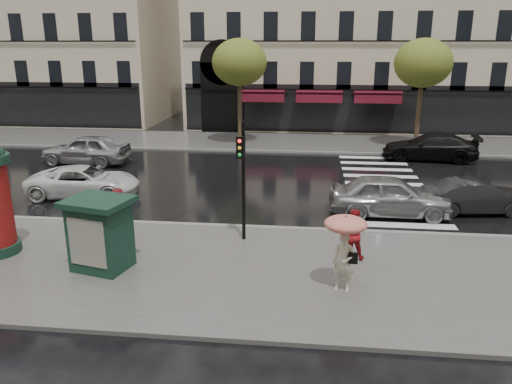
# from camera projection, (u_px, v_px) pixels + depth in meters

# --- Properties ---
(ground) EXTENTS (160.00, 160.00, 0.00)m
(ground) POSITION_uv_depth(u_px,v_px,m) (222.00, 265.00, 14.85)
(ground) COLOR black
(ground) RESTS_ON ground
(near_sidewalk) EXTENTS (90.00, 7.00, 0.12)m
(near_sidewalk) POSITION_uv_depth(u_px,v_px,m) (219.00, 270.00, 14.35)
(near_sidewalk) COLOR #474744
(near_sidewalk) RESTS_ON ground
(far_sidewalk) EXTENTS (90.00, 6.00, 0.12)m
(far_sidewalk) POSITION_uv_depth(u_px,v_px,m) (272.00, 142.00, 32.92)
(far_sidewalk) COLOR #474744
(far_sidewalk) RESTS_ON ground
(near_kerb) EXTENTS (90.00, 0.25, 0.14)m
(near_kerb) POSITION_uv_depth(u_px,v_px,m) (237.00, 227.00, 17.68)
(near_kerb) COLOR slate
(near_kerb) RESTS_ON ground
(far_kerb) EXTENTS (90.00, 0.25, 0.14)m
(far_kerb) POSITION_uv_depth(u_px,v_px,m) (268.00, 151.00, 30.06)
(far_kerb) COLOR slate
(far_kerb) RESTS_ON ground
(zebra_crossing) EXTENTS (3.60, 11.75, 0.01)m
(zebra_crossing) POSITION_uv_depth(u_px,v_px,m) (384.00, 184.00, 23.35)
(zebra_crossing) COLOR silver
(zebra_crossing) RESTS_ON ground
(tree_far_left) EXTENTS (3.40, 3.40, 6.64)m
(tree_far_left) POSITION_uv_depth(u_px,v_px,m) (239.00, 63.00, 30.72)
(tree_far_left) COLOR #38281C
(tree_far_left) RESTS_ON ground
(tree_far_right) EXTENTS (3.40, 3.40, 6.64)m
(tree_far_right) POSITION_uv_depth(u_px,v_px,m) (423.00, 63.00, 29.56)
(tree_far_right) COLOR #38281C
(tree_far_right) RESTS_ON ground
(woman_umbrella) EXTENTS (1.09, 1.09, 2.10)m
(woman_umbrella) POSITION_uv_depth(u_px,v_px,m) (345.00, 241.00, 12.68)
(woman_umbrella) COLOR beige
(woman_umbrella) RESTS_ON near_sidewalk
(woman_red) EXTENTS (0.76, 0.60, 1.55)m
(woman_red) POSITION_uv_depth(u_px,v_px,m) (353.00, 234.00, 14.78)
(woman_red) COLOR maroon
(woman_red) RESTS_ON near_sidewalk
(man_burgundy) EXTENTS (0.88, 0.66, 1.63)m
(man_burgundy) POSITION_uv_depth(u_px,v_px,m) (119.00, 212.00, 16.59)
(man_burgundy) COLOR #490E11
(man_burgundy) RESTS_ON near_sidewalk
(traffic_light) EXTENTS (0.28, 0.38, 3.90)m
(traffic_light) POSITION_uv_depth(u_px,v_px,m) (243.00, 170.00, 15.74)
(traffic_light) COLOR black
(traffic_light) RESTS_ON near_sidewalk
(newsstand) EXTENTS (2.02, 1.82, 2.07)m
(newsstand) POSITION_uv_depth(u_px,v_px,m) (100.00, 233.00, 14.06)
(newsstand) COLOR #122E22
(newsstand) RESTS_ON near_sidewalk
(car_silver) EXTENTS (4.60, 1.88, 1.56)m
(car_silver) POSITION_uv_depth(u_px,v_px,m) (390.00, 195.00, 18.91)
(car_silver) COLOR #9B9B9F
(car_silver) RESTS_ON ground
(car_darkgrey) EXTENTS (4.12, 1.90, 1.31)m
(car_darkgrey) POSITION_uv_depth(u_px,v_px,m) (476.00, 197.00, 19.19)
(car_darkgrey) COLOR black
(car_darkgrey) RESTS_ON ground
(car_white) EXTENTS (4.88, 2.67, 1.30)m
(car_white) POSITION_uv_depth(u_px,v_px,m) (84.00, 181.00, 21.33)
(car_white) COLOR silver
(car_white) RESTS_ON ground
(car_black) EXTENTS (5.35, 2.67, 1.49)m
(car_black) POSITION_uv_depth(u_px,v_px,m) (430.00, 147.00, 27.95)
(car_black) COLOR black
(car_black) RESTS_ON ground
(car_far_silver) EXTENTS (4.84, 2.18, 1.62)m
(car_far_silver) POSITION_uv_depth(u_px,v_px,m) (86.00, 149.00, 26.98)
(car_far_silver) COLOR #A2A1A6
(car_far_silver) RESTS_ON ground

